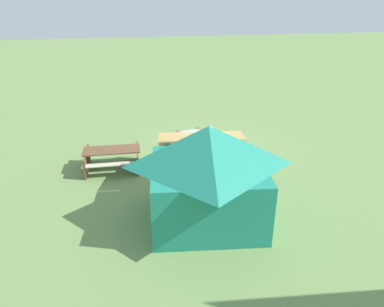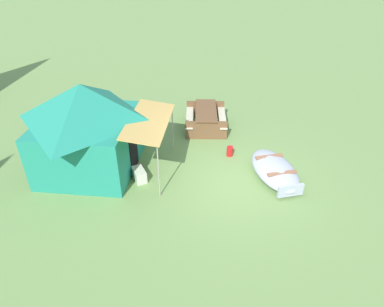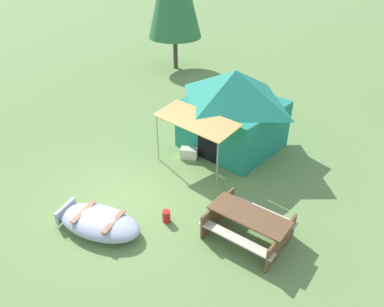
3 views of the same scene
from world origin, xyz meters
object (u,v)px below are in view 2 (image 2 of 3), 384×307
picnic_table (206,116)px  cooler_box (139,175)px  canvas_cabin_tent (87,126)px  beached_rowboat (275,170)px  fuel_can (230,151)px

picnic_table → cooler_box: picnic_table is taller
canvas_cabin_tent → beached_rowboat: bearing=-96.1°
canvas_cabin_tent → picnic_table: bearing=-54.5°
picnic_table → fuel_can: (-1.98, -0.72, -0.31)m
fuel_can → beached_rowboat: bearing=-134.4°
cooler_box → picnic_table: bearing=-32.4°
canvas_cabin_tent → fuel_can: 4.55m
canvas_cabin_tent → fuel_can: (0.60, -4.33, -1.24)m
beached_rowboat → picnic_table: picnic_table is taller
beached_rowboat → picnic_table: size_ratio=1.25×
canvas_cabin_tent → picnic_table: 4.54m
cooler_box → fuel_can: 3.11m
beached_rowboat → cooler_box: bearing=91.8°
canvas_cabin_tent → picnic_table: (2.58, -3.62, -0.93)m
canvas_cabin_tent → picnic_table: size_ratio=2.11×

